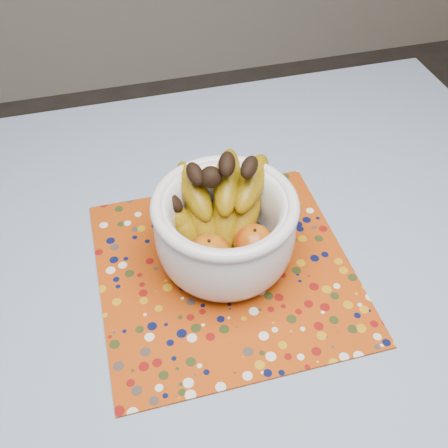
# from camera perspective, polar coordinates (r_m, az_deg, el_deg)

# --- Properties ---
(table) EXTENTS (1.20, 1.20, 0.75)m
(table) POSITION_cam_1_polar(r_m,az_deg,el_deg) (0.90, 2.61, -13.23)
(table) COLOR brown
(table) RESTS_ON ground
(tablecloth) EXTENTS (1.32, 1.32, 0.01)m
(tablecloth) POSITION_cam_1_polar(r_m,az_deg,el_deg) (0.83, 2.80, -10.37)
(tablecloth) COLOR slate
(tablecloth) RESTS_ON table
(placemat) EXTENTS (0.42, 0.42, 0.00)m
(placemat) POSITION_cam_1_polar(r_m,az_deg,el_deg) (0.88, 0.13, -5.02)
(placemat) COLOR #9B3608
(placemat) RESTS_ON tablecloth
(fruit_bowl) EXTENTS (0.28, 0.25, 0.19)m
(fruit_bowl) POSITION_cam_1_polar(r_m,az_deg,el_deg) (0.84, -0.13, 0.57)
(fruit_bowl) COLOR silver
(fruit_bowl) RESTS_ON placemat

